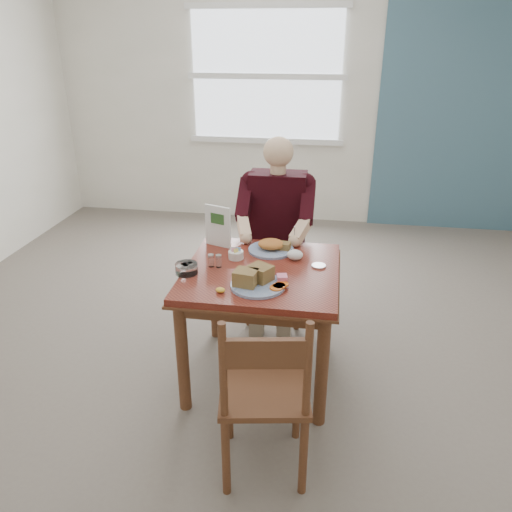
% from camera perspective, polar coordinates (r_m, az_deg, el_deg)
% --- Properties ---
extents(floor, '(6.00, 6.00, 0.00)m').
position_cam_1_polar(floor, '(3.33, 0.58, -13.20)').
color(floor, '#695E55').
rests_on(floor, ground).
extents(wall_back, '(5.50, 0.00, 5.50)m').
position_cam_1_polar(wall_back, '(5.67, 5.41, 17.73)').
color(wall_back, white).
rests_on(wall_back, ground).
extents(accent_panel, '(1.60, 0.02, 2.80)m').
position_cam_1_polar(accent_panel, '(5.77, 22.13, 16.27)').
color(accent_panel, '#446B7E').
rests_on(accent_panel, ground).
extents(lemon_wedge, '(0.06, 0.05, 0.03)m').
position_cam_1_polar(lemon_wedge, '(2.68, -4.09, -3.90)').
color(lemon_wedge, yellow).
rests_on(lemon_wedge, table).
extents(napkin, '(0.10, 0.09, 0.06)m').
position_cam_1_polar(napkin, '(3.06, 4.47, 0.14)').
color(napkin, white).
rests_on(napkin, table).
extents(metal_dish, '(0.09, 0.09, 0.01)m').
position_cam_1_polar(metal_dish, '(2.99, 7.18, -1.12)').
color(metal_dish, silver).
rests_on(metal_dish, table).
extents(window, '(1.72, 0.04, 1.42)m').
position_cam_1_polar(window, '(5.66, 1.17, 19.85)').
color(window, white).
rests_on(window, wall_back).
extents(table, '(0.92, 0.92, 0.75)m').
position_cam_1_polar(table, '(2.99, 0.63, -3.42)').
color(table, maroon).
rests_on(table, ground).
extents(chair_far, '(0.42, 0.42, 0.95)m').
position_cam_1_polar(chair_far, '(3.77, 2.42, -0.05)').
color(chair_far, brown).
rests_on(chair_far, ground).
extents(chair_near, '(0.48, 0.48, 0.95)m').
position_cam_1_polar(chair_near, '(2.42, 0.96, -15.48)').
color(chair_near, brown).
rests_on(chair_near, ground).
extents(diner, '(0.53, 0.56, 1.39)m').
position_cam_1_polar(diner, '(3.57, 2.34, 4.25)').
color(diner, gray).
rests_on(diner, chair_far).
extents(near_plate, '(0.38, 0.38, 0.10)m').
position_cam_1_polar(near_plate, '(2.73, 0.07, -2.71)').
color(near_plate, white).
rests_on(near_plate, table).
extents(far_plate, '(0.34, 0.34, 0.08)m').
position_cam_1_polar(far_plate, '(3.17, 1.85, 1.08)').
color(far_plate, white).
rests_on(far_plate, table).
extents(caddy, '(0.12, 0.12, 0.07)m').
position_cam_1_polar(caddy, '(3.07, -2.32, 0.15)').
color(caddy, white).
rests_on(caddy, table).
extents(shakers, '(0.08, 0.04, 0.08)m').
position_cam_1_polar(shakers, '(2.96, -4.73, -0.54)').
color(shakers, white).
rests_on(shakers, table).
extents(creamer, '(0.15, 0.15, 0.06)m').
position_cam_1_polar(creamer, '(2.90, -7.95, -1.40)').
color(creamer, white).
rests_on(creamer, table).
extents(menu, '(0.18, 0.08, 0.27)m').
position_cam_1_polar(menu, '(3.22, -4.38, 3.44)').
color(menu, white).
rests_on(menu, table).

